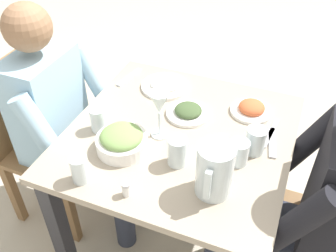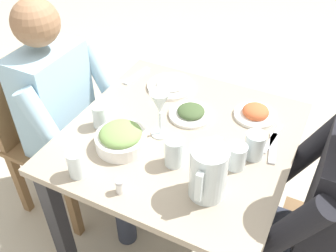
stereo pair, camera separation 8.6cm
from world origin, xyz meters
name	(u,v)px [view 1 (the left image)]	position (x,y,z in m)	size (l,w,h in m)	color
ground_plane	(177,238)	(0.00, 0.00, 0.00)	(8.00, 8.00, 0.00)	#B7AD99
dining_table	(179,156)	(0.00, 0.00, 0.59)	(0.86, 0.86, 0.71)	gray
chair_near	(37,135)	(0.02, -0.73, 0.48)	(0.40, 0.40, 0.86)	olive
diner_near	(67,122)	(0.02, -0.52, 0.63)	(0.48, 0.53, 1.15)	#9EC6E0
diner_far	(311,200)	(0.07, 0.52, 0.63)	(0.48, 0.53, 1.15)	black
water_pitcher	(215,170)	(0.23, 0.20, 0.81)	(0.16, 0.12, 0.19)	silver
salad_bowl	(122,140)	(0.16, -0.17, 0.75)	(0.19, 0.19, 0.09)	white
plate_yoghurt	(165,85)	(-0.27, -0.17, 0.72)	(0.22, 0.22, 0.04)	white
plate_rice_curry	(251,109)	(-0.24, 0.23, 0.73)	(0.17, 0.17, 0.05)	white
plate_dolmas	(188,112)	(-0.12, -0.01, 0.73)	(0.18, 0.18, 0.04)	white
water_glass_center	(80,169)	(0.35, -0.22, 0.76)	(0.06, 0.06, 0.10)	silver
water_glass_by_pitcher	(178,151)	(0.15, 0.05, 0.77)	(0.07, 0.07, 0.11)	silver
water_glass_near_left	(256,141)	(-0.01, 0.29, 0.76)	(0.07, 0.07, 0.10)	silver
water_glass_far_left	(99,119)	(0.09, -0.30, 0.76)	(0.06, 0.06, 0.10)	silver
water_glass_far_right	(239,153)	(0.07, 0.25, 0.76)	(0.07, 0.07, 0.09)	silver
wine_glass	(159,105)	(0.04, -0.07, 0.85)	(0.08, 0.08, 0.20)	silver
salt_shaker	(126,189)	(0.35, -0.05, 0.74)	(0.03, 0.03, 0.05)	white
fork_near	(129,77)	(-0.29, -0.36, 0.71)	(0.17, 0.03, 0.01)	silver
knife_near	(271,133)	(-0.13, 0.33, 0.71)	(0.18, 0.02, 0.01)	silver
fork_far	(272,142)	(-0.08, 0.35, 0.71)	(0.17, 0.03, 0.01)	silver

